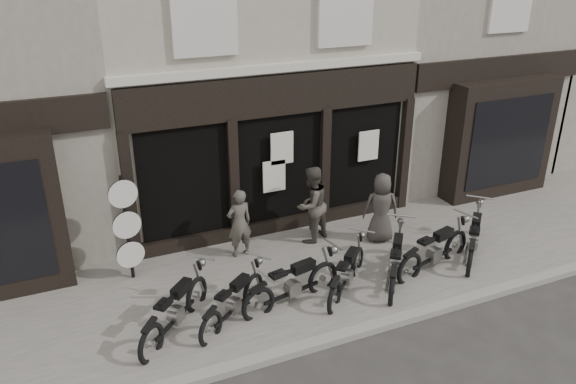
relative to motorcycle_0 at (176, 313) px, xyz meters
name	(u,v)px	position (x,y,z in m)	size (l,w,h in m)	color
ground_plane	(337,296)	(3.22, -0.11, -0.43)	(90.00, 90.00, 0.00)	#2D2B28
pavement	(317,271)	(3.22, 0.79, -0.37)	(30.00, 4.20, 0.12)	#615D56
kerb	(370,328)	(3.22, -1.36, -0.36)	(30.00, 0.25, 0.13)	gray
central_building	(234,46)	(3.22, 5.84, 3.65)	(7.30, 6.22, 8.34)	#A49D8D
neighbour_right	(434,34)	(9.57, 5.78, 3.61)	(5.60, 6.73, 8.34)	gray
motorcycle_0	(176,313)	(0.00, 0.00, 0.00)	(1.76, 1.79, 1.08)	black
motorcycle_1	(234,304)	(1.05, -0.10, -0.04)	(1.75, 1.47, 0.99)	black
motorcycle_2	(293,287)	(2.26, -0.08, 0.00)	(2.23, 0.81, 1.08)	black
motorcycle_3	(347,275)	(3.44, -0.09, -0.03)	(1.71, 1.61, 1.01)	black
motorcycle_4	(396,264)	(4.56, -0.14, 0.01)	(1.63, 1.95, 1.10)	black
motorcycle_5	(434,253)	(5.55, -0.12, 0.01)	(2.25, 0.94, 1.10)	black
motorcycle_6	(473,241)	(6.71, 0.00, 0.01)	(1.82, 1.82, 1.11)	black
man_left	(239,223)	(1.92, 2.03, 0.48)	(0.57, 0.38, 1.57)	#48443B
man_centre	(311,205)	(3.67, 2.04, 0.60)	(0.88, 0.69, 1.82)	#443F37
man_right	(381,208)	(5.14, 1.39, 0.52)	(0.81, 0.52, 1.65)	#38332F
advert_sign_post	(128,233)	(-0.44, 2.03, 0.74)	(0.58, 0.37, 2.39)	black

